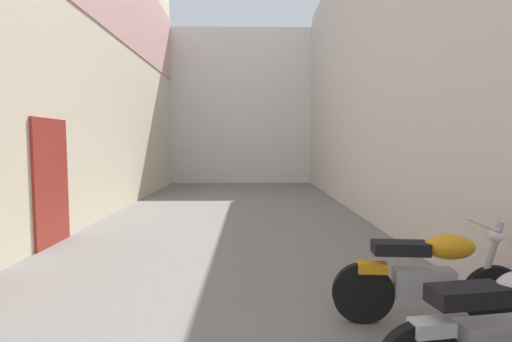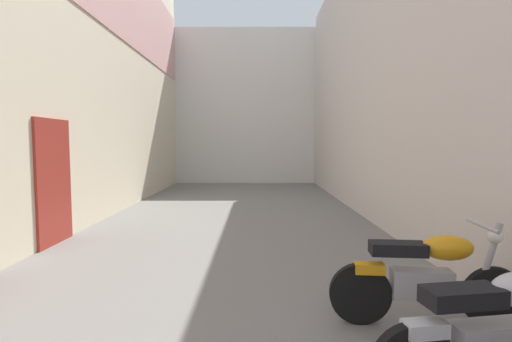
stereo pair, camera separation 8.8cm
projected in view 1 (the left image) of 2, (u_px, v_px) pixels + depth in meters
ground_plane at (225, 257)px, 5.92m from camera, size 34.04×34.04×0.00m
building_left at (65, 28)px, 7.52m from camera, size 0.45×18.04×8.08m
building_right at (391, 54)px, 7.70m from camera, size 0.45×18.04×7.19m
building_far_end at (241, 108)px, 17.66m from camera, size 9.16×2.00×6.83m
motorcycle_third at (504, 329)px, 2.60m from camera, size 1.84×0.58×1.04m
motorcycle_fourth at (430, 275)px, 3.67m from camera, size 1.85×0.58×1.04m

